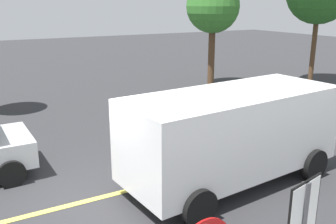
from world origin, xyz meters
The scene contains 4 objects.
ground_plane centered at (0.00, 0.00, 0.00)m, with size 80.00×80.00×0.00m, color #2D2D30.
lane_marking_centre centered at (3.00, 0.00, 0.01)m, with size 28.00×0.16×0.01m, color #E0D14C.
white_van centered at (2.98, -0.77, 1.27)m, with size 5.35×2.62×2.20m.
tree_left_verge centered at (8.90, 8.31, 3.92)m, with size 2.60×2.60×5.27m.
Camera 1 is at (-2.30, -7.20, 4.11)m, focal length 40.35 mm.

